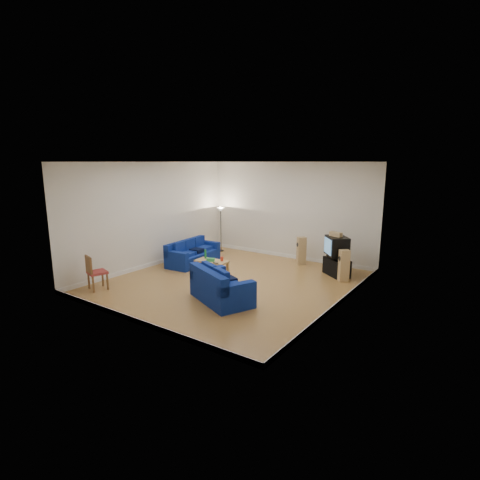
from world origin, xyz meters
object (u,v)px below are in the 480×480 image
Objects in this scene: sofa_three_seat at (192,255)px; television at (337,246)px; sofa_loveseat at (220,289)px; tv_stand at (337,267)px; coffee_table at (212,262)px.

television is (4.26, 1.35, 0.60)m from sofa_three_seat.
sofa_three_seat is 1.07× the size of sofa_loveseat.
coffee_table is at bearing -113.08° from tv_stand.
sofa_loveseat reaches higher than sofa_three_seat.
sofa_three_seat reaches higher than tv_stand.
sofa_loveseat is at bearing -46.60° from coffee_table.
sofa_three_seat is at bearing -112.41° from television.
coffee_table is at bearing -101.16° from television.
sofa_loveseat is (2.78, -2.14, 0.03)m from sofa_three_seat.
sofa_three_seat is at bearing -124.36° from tv_stand.
sofa_three_seat is 4.50m from tv_stand.
tv_stand is (3.15, 1.78, -0.05)m from coffee_table.
tv_stand is at bearing 102.84° from sofa_three_seat.
coffee_table is 3.63m from television.
television is (-0.01, -0.05, 0.63)m from tv_stand.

